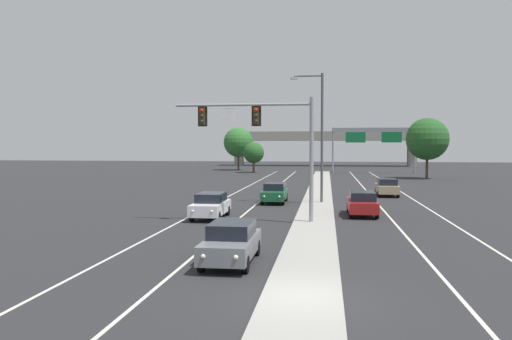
% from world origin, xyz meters
% --- Properties ---
extents(ground_plane, '(260.00, 260.00, 0.00)m').
position_xyz_m(ground_plane, '(0.00, 0.00, 0.00)').
color(ground_plane, '#28282B').
extents(median_island, '(2.40, 110.00, 0.15)m').
position_xyz_m(median_island, '(0.00, 18.00, 0.07)').
color(median_island, '#9E9B93').
rests_on(median_island, ground).
extents(lane_stripe_oncoming_center, '(0.14, 100.00, 0.01)m').
position_xyz_m(lane_stripe_oncoming_center, '(-4.70, 25.00, 0.00)').
color(lane_stripe_oncoming_center, silver).
rests_on(lane_stripe_oncoming_center, ground).
extents(lane_stripe_receding_center, '(0.14, 100.00, 0.01)m').
position_xyz_m(lane_stripe_receding_center, '(4.70, 25.00, 0.00)').
color(lane_stripe_receding_center, silver).
rests_on(lane_stripe_receding_center, ground).
extents(edge_stripe_left, '(0.14, 100.00, 0.01)m').
position_xyz_m(edge_stripe_left, '(-8.00, 25.00, 0.00)').
color(edge_stripe_left, silver).
rests_on(edge_stripe_left, ground).
extents(edge_stripe_right, '(0.14, 100.00, 0.01)m').
position_xyz_m(edge_stripe_right, '(8.00, 25.00, 0.00)').
color(edge_stripe_right, silver).
rests_on(edge_stripe_right, ground).
extents(overhead_signal_mast, '(8.18, 0.44, 7.20)m').
position_xyz_m(overhead_signal_mast, '(-2.81, 14.72, 5.37)').
color(overhead_signal_mast, gray).
rests_on(overhead_signal_mast, median_island).
extents(street_lamp_median, '(2.58, 0.28, 10.00)m').
position_xyz_m(street_lamp_median, '(0.11, 25.03, 5.79)').
color(street_lamp_median, '#4C4C51').
rests_on(street_lamp_median, median_island).
extents(car_oncoming_grey, '(1.83, 4.47, 1.58)m').
position_xyz_m(car_oncoming_grey, '(-2.95, 4.49, 0.82)').
color(car_oncoming_grey, slate).
rests_on(car_oncoming_grey, ground).
extents(car_oncoming_white, '(1.83, 4.47, 1.58)m').
position_xyz_m(car_oncoming_white, '(-6.49, 16.25, 0.82)').
color(car_oncoming_white, silver).
rests_on(car_oncoming_white, ground).
extents(car_oncoming_green, '(1.83, 4.47, 1.58)m').
position_xyz_m(car_oncoming_green, '(-3.38, 25.36, 0.82)').
color(car_oncoming_green, '#195633').
rests_on(car_oncoming_green, ground).
extents(car_receding_red, '(1.84, 4.48, 1.58)m').
position_xyz_m(car_receding_red, '(3.02, 18.80, 0.82)').
color(car_receding_red, maroon).
rests_on(car_receding_red, ground).
extents(car_receding_tan, '(1.86, 4.49, 1.58)m').
position_xyz_m(car_receding_tan, '(6.13, 32.28, 0.82)').
color(car_receding_tan, tan).
rests_on(car_receding_tan, ground).
extents(highway_sign_gantry, '(13.28, 0.42, 7.50)m').
position_xyz_m(highway_sign_gantry, '(8.20, 69.61, 6.16)').
color(highway_sign_gantry, gray).
rests_on(highway_sign_gantry, ground).
extents(overpass_bridge, '(42.40, 6.40, 7.65)m').
position_xyz_m(overpass_bridge, '(0.00, 99.90, 5.78)').
color(overpass_bridge, gray).
rests_on(overpass_bridge, ground).
extents(tree_far_right_c, '(5.76, 5.76, 8.33)m').
position_xyz_m(tree_far_right_c, '(14.32, 57.35, 5.45)').
color(tree_far_right_c, '#4C3823').
rests_on(tree_far_right_c, ground).
extents(tree_far_left_a, '(5.45, 5.45, 7.88)m').
position_xyz_m(tree_far_left_a, '(-15.45, 77.67, 5.15)').
color(tree_far_left_a, '#4C3823').
rests_on(tree_far_left_a, ground).
extents(tree_far_left_b, '(3.54, 3.54, 5.12)m').
position_xyz_m(tree_far_left_b, '(-11.49, 69.87, 3.34)').
color(tree_far_left_b, '#4C3823').
rests_on(tree_far_left_b, ground).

